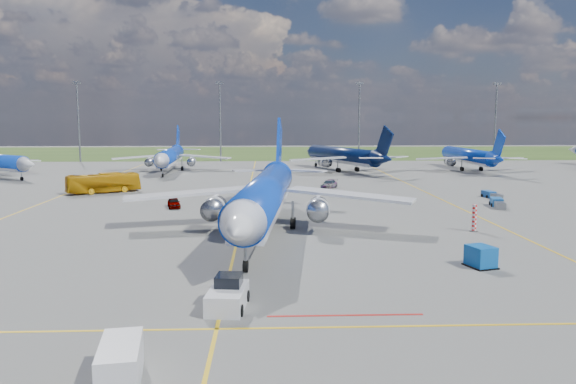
{
  "coord_description": "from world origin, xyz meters",
  "views": [
    {
      "loc": [
        2.98,
        -52.2,
        12.51
      ],
      "look_at": [
        5.52,
        11.82,
        4.0
      ],
      "focal_mm": 35.0,
      "sensor_mm": 36.0,
      "label": 1
    }
  ],
  "objects_px": {
    "warning_post": "(474,218)",
    "baggage_tug_e": "(491,195)",
    "main_airliner": "(265,234)",
    "baggage_tug_w": "(498,203)",
    "service_car_c": "(329,184)",
    "uld_container": "(481,256)",
    "apron_bus": "(103,183)",
    "bg_jet_nnw": "(171,171)",
    "bg_jet_ne": "(467,170)",
    "pushback_tug": "(228,295)",
    "bg_jet_n": "(342,171)",
    "service_car_a": "(174,203)",
    "service_car_b": "(273,189)",
    "baggage_tug_c": "(124,184)",
    "service_van": "(120,363)"
  },
  "relations": [
    {
      "from": "baggage_tug_e",
      "to": "warning_post",
      "type": "bearing_deg",
      "value": -123.79
    },
    {
      "from": "bg_jet_ne",
      "to": "pushback_tug",
      "type": "distance_m",
      "value": 109.39
    },
    {
      "from": "bg_jet_ne",
      "to": "baggage_tug_c",
      "type": "height_order",
      "value": "bg_jet_ne"
    },
    {
      "from": "pushback_tug",
      "to": "baggage_tug_w",
      "type": "xyz_separation_m",
      "value": [
        35.22,
        40.82,
        -0.31
      ]
    },
    {
      "from": "warning_post",
      "to": "service_car_a",
      "type": "xyz_separation_m",
      "value": [
        -35.91,
        17.93,
        -0.8
      ]
    },
    {
      "from": "pushback_tug",
      "to": "baggage_tug_e",
      "type": "xyz_separation_m",
      "value": [
        37.87,
        49.59,
        -0.36
      ]
    },
    {
      "from": "service_car_a",
      "to": "service_car_c",
      "type": "distance_m",
      "value": 32.0
    },
    {
      "from": "warning_post",
      "to": "main_airliner",
      "type": "bearing_deg",
      "value": -179.24
    },
    {
      "from": "baggage_tug_w",
      "to": "baggage_tug_e",
      "type": "bearing_deg",
      "value": 85.8
    },
    {
      "from": "uld_container",
      "to": "main_airliner",
      "type": "bearing_deg",
      "value": 124.81
    },
    {
      "from": "uld_container",
      "to": "apron_bus",
      "type": "height_order",
      "value": "apron_bus"
    },
    {
      "from": "warning_post",
      "to": "bg_jet_n",
      "type": "relative_size",
      "value": 0.07
    },
    {
      "from": "bg_jet_nnw",
      "to": "uld_container",
      "type": "distance_m",
      "value": 95.27
    },
    {
      "from": "bg_jet_nnw",
      "to": "bg_jet_ne",
      "type": "distance_m",
      "value": 70.85
    },
    {
      "from": "bg_jet_n",
      "to": "service_car_a",
      "type": "bearing_deg",
      "value": 37.84
    },
    {
      "from": "bg_jet_ne",
      "to": "baggage_tug_w",
      "type": "xyz_separation_m",
      "value": [
        -15.89,
        -55.9,
        0.54
      ]
    },
    {
      "from": "bg_jet_nnw",
      "to": "apron_bus",
      "type": "bearing_deg",
      "value": -99.83
    },
    {
      "from": "bg_jet_nnw",
      "to": "bg_jet_n",
      "type": "relative_size",
      "value": 0.97
    },
    {
      "from": "service_car_a",
      "to": "baggage_tug_c",
      "type": "distance_m",
      "value": 27.2
    },
    {
      "from": "bg_jet_nnw",
      "to": "baggage_tug_e",
      "type": "height_order",
      "value": "bg_jet_nnw"
    },
    {
      "from": "bg_jet_n",
      "to": "baggage_tug_w",
      "type": "height_order",
      "value": "bg_jet_n"
    },
    {
      "from": "pushback_tug",
      "to": "bg_jet_ne",
      "type": "bearing_deg",
      "value": 68.21
    },
    {
      "from": "service_car_c",
      "to": "uld_container",
      "type": "bearing_deg",
      "value": -57.95
    },
    {
      "from": "baggage_tug_w",
      "to": "uld_container",
      "type": "bearing_deg",
      "value": -102.3
    },
    {
      "from": "bg_jet_ne",
      "to": "service_car_c",
      "type": "height_order",
      "value": "bg_jet_ne"
    },
    {
      "from": "service_van",
      "to": "baggage_tug_w",
      "type": "distance_m",
      "value": 64.76
    },
    {
      "from": "service_car_b",
      "to": "bg_jet_nnw",
      "type": "bearing_deg",
      "value": 47.55
    },
    {
      "from": "uld_container",
      "to": "baggage_tug_e",
      "type": "xyz_separation_m",
      "value": [
        17.23,
        40.19,
        -0.42
      ]
    },
    {
      "from": "bg_jet_n",
      "to": "bg_jet_ne",
      "type": "distance_m",
      "value": 30.56
    },
    {
      "from": "bg_jet_n",
      "to": "service_car_c",
      "type": "height_order",
      "value": "bg_jet_n"
    },
    {
      "from": "service_car_c",
      "to": "baggage_tug_e",
      "type": "height_order",
      "value": "service_car_c"
    },
    {
      "from": "service_car_b",
      "to": "service_car_a",
      "type": "bearing_deg",
      "value": 153.04
    },
    {
      "from": "main_airliner",
      "to": "baggage_tug_w",
      "type": "height_order",
      "value": "main_airliner"
    },
    {
      "from": "bg_jet_ne",
      "to": "service_car_c",
      "type": "distance_m",
      "value": 50.21
    },
    {
      "from": "warning_post",
      "to": "baggage_tug_w",
      "type": "bearing_deg",
      "value": 59.94
    },
    {
      "from": "main_airliner",
      "to": "baggage_tug_e",
      "type": "bearing_deg",
      "value": 41.84
    },
    {
      "from": "bg_jet_n",
      "to": "service_car_b",
      "type": "height_order",
      "value": "bg_jet_n"
    },
    {
      "from": "apron_bus",
      "to": "service_car_a",
      "type": "relative_size",
      "value": 2.9
    },
    {
      "from": "apron_bus",
      "to": "service_car_a",
      "type": "xyz_separation_m",
      "value": [
        14.33,
        -16.26,
        -0.96
      ]
    },
    {
      "from": "pushback_tug",
      "to": "bg_jet_nnw",
      "type": "bearing_deg",
      "value": 107.72
    },
    {
      "from": "pushback_tug",
      "to": "bg_jet_n",
      "type": "bearing_deg",
      "value": 83.91
    },
    {
      "from": "warning_post",
      "to": "baggage_tug_e",
      "type": "distance_m",
      "value": 28.25
    },
    {
      "from": "main_airliner",
      "to": "pushback_tug",
      "type": "relative_size",
      "value": 7.38
    },
    {
      "from": "warning_post",
      "to": "baggage_tug_e",
      "type": "bearing_deg",
      "value": 64.21
    },
    {
      "from": "service_car_a",
      "to": "baggage_tug_w",
      "type": "xyz_separation_m",
      "value": [
        45.54,
        -1.28,
        -0.16
      ]
    },
    {
      "from": "pushback_tug",
      "to": "apron_bus",
      "type": "xyz_separation_m",
      "value": [
        -24.65,
        58.36,
        0.82
      ]
    },
    {
      "from": "bg_jet_n",
      "to": "uld_container",
      "type": "bearing_deg",
      "value": 67.92
    },
    {
      "from": "uld_container",
      "to": "service_car_b",
      "type": "distance_m",
      "value": 50.47
    },
    {
      "from": "bg_jet_ne",
      "to": "baggage_tug_w",
      "type": "bearing_deg",
      "value": 72.0
    },
    {
      "from": "uld_container",
      "to": "service_car_b",
      "type": "xyz_separation_m",
      "value": [
        -16.95,
        47.54,
        -0.26
      ]
    }
  ]
}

